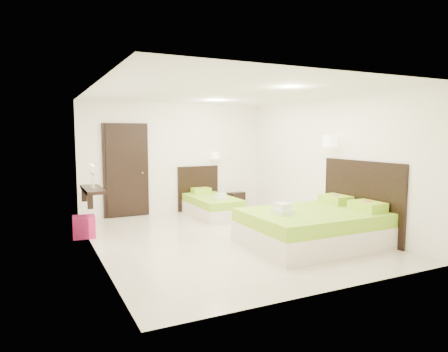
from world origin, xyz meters
name	(u,v)px	position (x,y,z in m)	size (l,w,h in m)	color
floor	(226,238)	(0.00, 0.00, 0.00)	(5.50, 5.50, 0.00)	beige
bed_single	(211,204)	(0.56, 1.95, 0.26)	(1.05, 1.75, 1.44)	beige
bed_double	(316,225)	(1.21, -1.02, 0.33)	(2.25, 1.91, 1.85)	beige
nightstand	(234,199)	(1.58, 2.73, 0.19)	(0.43, 0.39, 0.39)	black
ottoman	(84,227)	(-2.31, 1.20, 0.19)	(0.39, 0.39, 0.39)	#A4154C
door	(126,171)	(-1.20, 2.70, 1.05)	(1.02, 0.15, 2.14)	black
console_shelf	(92,190)	(-2.08, 1.60, 0.82)	(0.35, 1.20, 0.78)	black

